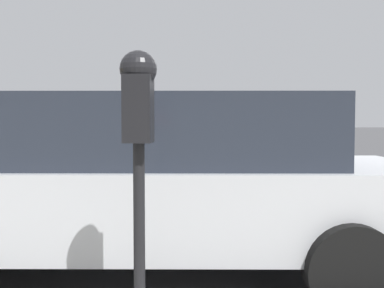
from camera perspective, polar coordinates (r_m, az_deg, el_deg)
name	(u,v)px	position (r m, az deg, el deg)	size (l,w,h in m)	color
ground_plane	(243,241)	(5.11, 6.54, -12.17)	(220.00, 220.00, 0.00)	#424244
parking_meter	(139,122)	(2.31, -6.79, 2.83)	(0.21, 0.19, 1.53)	black
car_silver	(157,181)	(3.95, -4.41, -4.69)	(2.12, 4.69, 1.54)	#B7BABF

